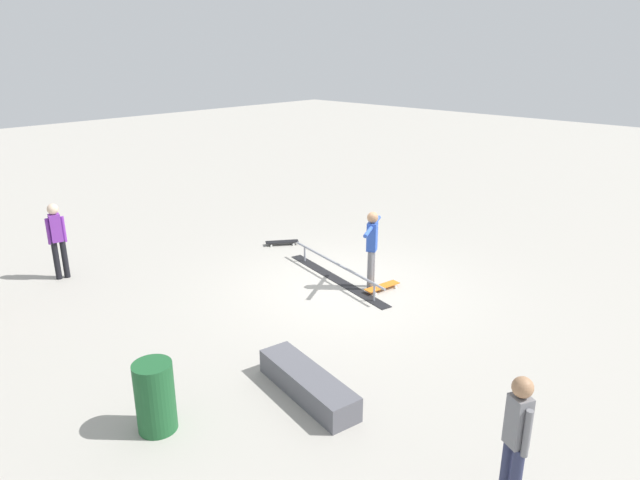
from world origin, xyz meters
TOP-DOWN VIEW (x-y plane):
  - ground_plane at (0.00, 0.00)m, footprint 60.00×60.00m
  - grind_rail at (0.49, -0.20)m, footprint 3.28×1.00m
  - skate_ledge at (-1.97, 3.14)m, footprint 1.89×0.83m
  - skater_main at (-0.29, -0.35)m, footprint 0.63×1.18m
  - skateboard_main at (-0.53, -0.43)m, footprint 0.35×0.82m
  - bystander_grey_shirt at (-4.93, 3.13)m, footprint 0.35×0.25m
  - bystander_purple_shirt at (4.72, 3.69)m, footprint 0.23×0.37m
  - loose_skateboard_black at (2.92, -0.91)m, footprint 0.63×0.76m
  - trash_bin at (-1.11, 4.98)m, footprint 0.49×0.49m

SIDE VIEW (x-z plane):
  - ground_plane at x=0.00m, z-range 0.00..0.00m
  - skateboard_main at x=-0.53m, z-range 0.03..0.12m
  - loose_skateboard_black at x=2.92m, z-range 0.03..0.12m
  - grind_rail at x=0.49m, z-range -0.03..0.36m
  - skate_ledge at x=-1.97m, z-range 0.00..0.36m
  - trash_bin at x=-1.11m, z-range 0.00..0.94m
  - bystander_grey_shirt at x=-4.93m, z-range 0.10..1.68m
  - bystander_purple_shirt at x=4.72m, z-range 0.11..1.72m
  - skater_main at x=-0.29m, z-range 0.13..1.72m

